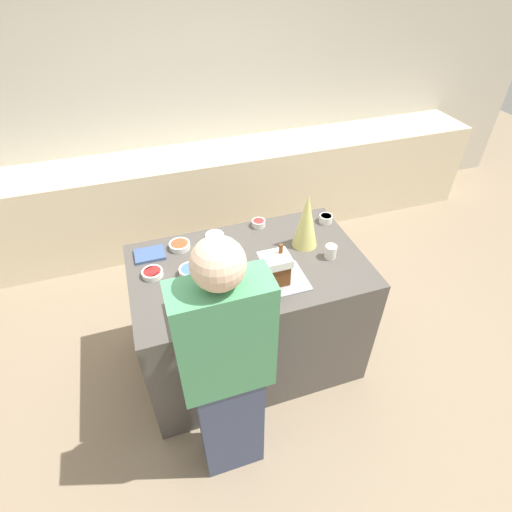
{
  "coord_description": "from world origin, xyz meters",
  "views": [
    {
      "loc": [
        -0.56,
        -1.83,
        2.6
      ],
      "look_at": [
        0.05,
        0.0,
        1.0
      ],
      "focal_mm": 28.0,
      "sensor_mm": 36.0,
      "label": 1
    }
  ],
  "objects_px": {
    "candy_bowl_front_corner": "(215,237)",
    "cookbook": "(150,254)",
    "candy_bowl_behind_tray": "(226,248)",
    "candy_bowl_near_tray_right": "(190,271)",
    "decorative_tree": "(306,221)",
    "mug": "(331,252)",
    "candy_bowl_near_tray_left": "(152,273)",
    "candy_bowl_far_right": "(326,218)",
    "baking_tray": "(274,282)",
    "gingerbread_house": "(275,268)",
    "person": "(226,372)",
    "candy_bowl_beside_tree": "(180,245)",
    "candy_bowl_far_left": "(259,223)"
  },
  "relations": [
    {
      "from": "candy_bowl_far_left",
      "to": "cookbook",
      "type": "distance_m",
      "value": 0.78
    },
    {
      "from": "baking_tray",
      "to": "candy_bowl_near_tray_right",
      "type": "relative_size",
      "value": 2.89
    },
    {
      "from": "gingerbread_house",
      "to": "cookbook",
      "type": "xyz_separation_m",
      "value": [
        -0.68,
        0.49,
        -0.1
      ]
    },
    {
      "from": "candy_bowl_near_tray_right",
      "to": "candy_bowl_far_left",
      "type": "bearing_deg",
      "value": 32.92
    },
    {
      "from": "candy_bowl_beside_tree",
      "to": "gingerbread_house",
      "type": "bearing_deg",
      "value": -46.6
    },
    {
      "from": "decorative_tree",
      "to": "person",
      "type": "distance_m",
      "value": 1.1
    },
    {
      "from": "baking_tray",
      "to": "decorative_tree",
      "type": "height_order",
      "value": "decorative_tree"
    },
    {
      "from": "person",
      "to": "decorative_tree",
      "type": "bearing_deg",
      "value": 45.58
    },
    {
      "from": "candy_bowl_behind_tray",
      "to": "candy_bowl_far_left",
      "type": "distance_m",
      "value": 0.37
    },
    {
      "from": "candy_bowl_near_tray_right",
      "to": "candy_bowl_far_right",
      "type": "xyz_separation_m",
      "value": [
        1.04,
        0.26,
        0.0
      ]
    },
    {
      "from": "candy_bowl_behind_tray",
      "to": "candy_bowl_near_tray_right",
      "type": "relative_size",
      "value": 0.93
    },
    {
      "from": "gingerbread_house",
      "to": "candy_bowl_far_right",
      "type": "bearing_deg",
      "value": 39.86
    },
    {
      "from": "baking_tray",
      "to": "person",
      "type": "relative_size",
      "value": 0.23
    },
    {
      "from": "candy_bowl_front_corner",
      "to": "cookbook",
      "type": "bearing_deg",
      "value": -177.23
    },
    {
      "from": "candy_bowl_far_left",
      "to": "person",
      "type": "xyz_separation_m",
      "value": [
        -0.53,
        -1.07,
        -0.08
      ]
    },
    {
      "from": "gingerbread_house",
      "to": "candy_bowl_near_tray_right",
      "type": "relative_size",
      "value": 1.84
    },
    {
      "from": "candy_bowl_near_tray_left",
      "to": "candy_bowl_beside_tree",
      "type": "relative_size",
      "value": 0.92
    },
    {
      "from": "gingerbread_house",
      "to": "candy_bowl_behind_tray",
      "type": "xyz_separation_m",
      "value": [
        -0.2,
        0.37,
        -0.08
      ]
    },
    {
      "from": "candy_bowl_near_tray_right",
      "to": "candy_bowl_beside_tree",
      "type": "distance_m",
      "value": 0.29
    },
    {
      "from": "decorative_tree",
      "to": "cookbook",
      "type": "xyz_separation_m",
      "value": [
        -1.0,
        0.2,
        -0.18
      ]
    },
    {
      "from": "gingerbread_house",
      "to": "candy_bowl_near_tray_right",
      "type": "xyz_separation_m",
      "value": [
        -0.46,
        0.22,
        -0.08
      ]
    },
    {
      "from": "decorative_tree",
      "to": "mug",
      "type": "relative_size",
      "value": 4.25
    },
    {
      "from": "candy_bowl_behind_tray",
      "to": "candy_bowl_near_tray_right",
      "type": "height_order",
      "value": "same"
    },
    {
      "from": "candy_bowl_front_corner",
      "to": "person",
      "type": "xyz_separation_m",
      "value": [
        -0.19,
        -0.99,
        -0.09
      ]
    },
    {
      "from": "cookbook",
      "to": "mug",
      "type": "bearing_deg",
      "value": -19.04
    },
    {
      "from": "candy_bowl_near_tray_left",
      "to": "decorative_tree",
      "type": "bearing_deg",
      "value": -0.27
    },
    {
      "from": "decorative_tree",
      "to": "candy_bowl_near_tray_right",
      "type": "xyz_separation_m",
      "value": [
        -0.79,
        -0.06,
        -0.16
      ]
    },
    {
      "from": "baking_tray",
      "to": "candy_bowl_near_tray_right",
      "type": "bearing_deg",
      "value": 154.57
    },
    {
      "from": "candy_bowl_near_tray_left",
      "to": "cookbook",
      "type": "relative_size",
      "value": 0.67
    },
    {
      "from": "baking_tray",
      "to": "candy_bowl_far_left",
      "type": "height_order",
      "value": "candy_bowl_far_left"
    },
    {
      "from": "baking_tray",
      "to": "candy_bowl_front_corner",
      "type": "distance_m",
      "value": 0.56
    },
    {
      "from": "candy_bowl_beside_tree",
      "to": "person",
      "type": "distance_m",
      "value": 0.99
    },
    {
      "from": "decorative_tree",
      "to": "candy_bowl_near_tray_right",
      "type": "distance_m",
      "value": 0.81
    },
    {
      "from": "candy_bowl_near_tray_right",
      "to": "candy_bowl_far_right",
      "type": "bearing_deg",
      "value": 13.98
    },
    {
      "from": "decorative_tree",
      "to": "candy_bowl_beside_tree",
      "type": "height_order",
      "value": "decorative_tree"
    },
    {
      "from": "gingerbread_house",
      "to": "person",
      "type": "distance_m",
      "value": 0.67
    },
    {
      "from": "mug",
      "to": "candy_bowl_far_right",
      "type": "bearing_deg",
      "value": 68.17
    },
    {
      "from": "baking_tray",
      "to": "candy_bowl_behind_tray",
      "type": "relative_size",
      "value": 3.1
    },
    {
      "from": "cookbook",
      "to": "person",
      "type": "bearing_deg",
      "value": -75.41
    },
    {
      "from": "candy_bowl_front_corner",
      "to": "baking_tray",
      "type": "bearing_deg",
      "value": -64.85
    },
    {
      "from": "decorative_tree",
      "to": "cookbook",
      "type": "relative_size",
      "value": 2.0
    },
    {
      "from": "candy_bowl_near_tray_left",
      "to": "candy_bowl_near_tray_right",
      "type": "bearing_deg",
      "value": -17.2
    },
    {
      "from": "candy_bowl_front_corner",
      "to": "cookbook",
      "type": "distance_m",
      "value": 0.44
    },
    {
      "from": "gingerbread_house",
      "to": "candy_bowl_front_corner",
      "type": "relative_size",
      "value": 2.02
    },
    {
      "from": "baking_tray",
      "to": "candy_bowl_near_tray_right",
      "type": "xyz_separation_m",
      "value": [
        -0.46,
        0.22,
        0.03
      ]
    },
    {
      "from": "person",
      "to": "candy_bowl_near_tray_left",
      "type": "bearing_deg",
      "value": 108.51
    },
    {
      "from": "candy_bowl_near_tray_left",
      "to": "candy_bowl_beside_tree",
      "type": "xyz_separation_m",
      "value": [
        0.21,
        0.22,
        0.0
      ]
    },
    {
      "from": "mug",
      "to": "candy_bowl_near_tray_left",
      "type": "bearing_deg",
      "value": 170.68
    },
    {
      "from": "gingerbread_house",
      "to": "person",
      "type": "relative_size",
      "value": 0.15
    },
    {
      "from": "candy_bowl_behind_tray",
      "to": "candy_bowl_near_tray_right",
      "type": "distance_m",
      "value": 0.3
    }
  ]
}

